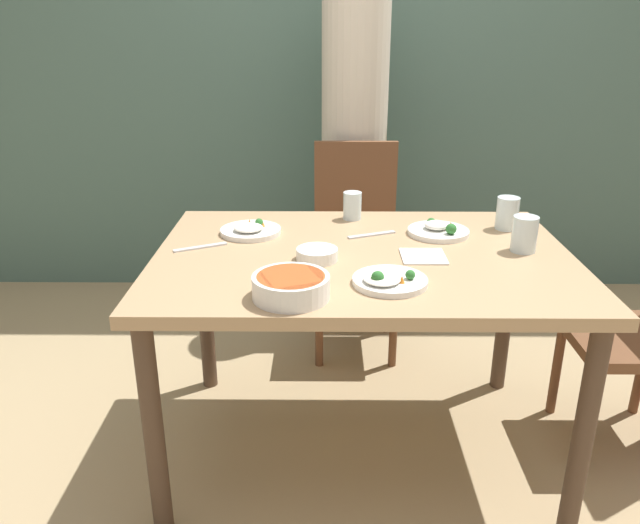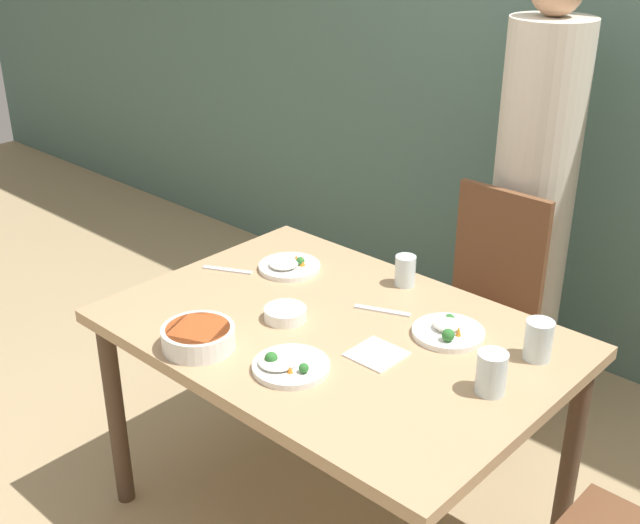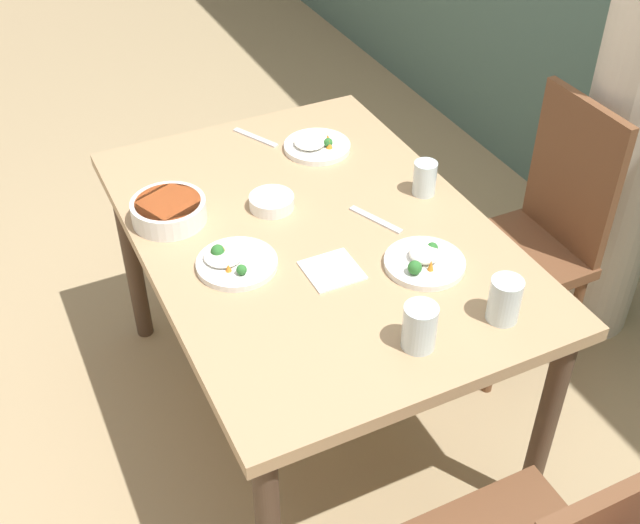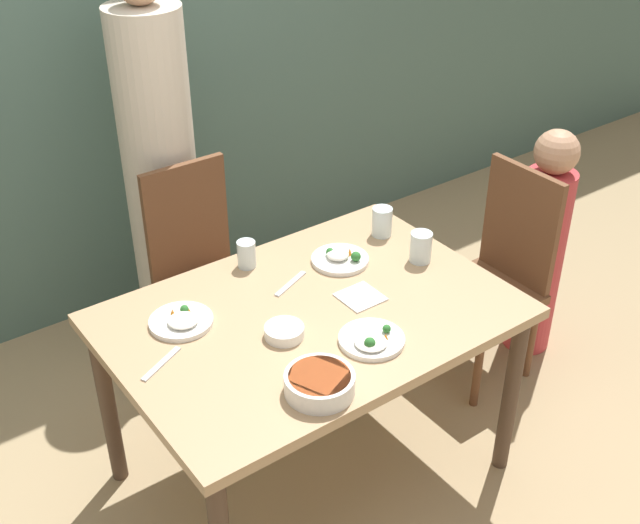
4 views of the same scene
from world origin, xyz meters
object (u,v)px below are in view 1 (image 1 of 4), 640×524
(chair_adult_spot, at_px, (355,244))
(person_adult, at_px, (354,162))
(bowl_curry, at_px, (291,286))
(glass_water_tall, at_px, (352,206))
(plate_rice_adult, at_px, (438,230))

(chair_adult_spot, bearing_deg, person_adult, 90.00)
(person_adult, height_order, bowl_curry, person_adult)
(chair_adult_spot, height_order, glass_water_tall, chair_adult_spot)
(chair_adult_spot, xyz_separation_m, glass_water_tall, (-0.04, -0.44, 0.31))
(chair_adult_spot, distance_m, bowl_curry, 1.23)
(plate_rice_adult, xyz_separation_m, glass_water_tall, (-0.30, 0.18, 0.04))
(plate_rice_adult, distance_m, glass_water_tall, 0.35)
(chair_adult_spot, height_order, plate_rice_adult, chair_adult_spot)
(person_adult, height_order, plate_rice_adult, person_adult)
(chair_adult_spot, bearing_deg, plate_rice_adult, -67.48)
(bowl_curry, relative_size, glass_water_tall, 2.04)
(chair_adult_spot, relative_size, bowl_curry, 4.50)
(glass_water_tall, bearing_deg, bowl_curry, -105.11)
(bowl_curry, bearing_deg, glass_water_tall, 74.89)
(chair_adult_spot, relative_size, glass_water_tall, 9.16)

